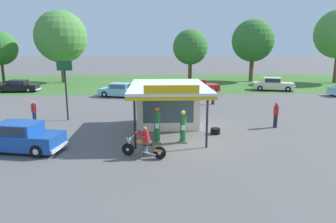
{
  "coord_description": "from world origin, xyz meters",
  "views": [
    {
      "loc": [
        -2.21,
        -16.31,
        5.42
      ],
      "look_at": [
        -1.37,
        2.28,
        1.4
      ],
      "focal_mm": 32.62,
      "sensor_mm": 36.0,
      "label": 1
    }
  ],
  "objects_px": {
    "gas_pump_offside": "(183,128)",
    "parked_car_back_row_centre_left": "(17,86)",
    "bystander_leaning_by_kiosk": "(213,96)",
    "roadside_pole_sign": "(65,80)",
    "motorcycle_with_rider": "(144,145)",
    "spare_tire_stack": "(215,131)",
    "parked_car_second_row_spare": "(122,91)",
    "bystander_admiring_sedan": "(34,111)",
    "bystander_standing_back_lot": "(196,101)",
    "parked_car_back_row_centre_right": "(197,87)",
    "parked_car_back_row_far_right": "(273,85)",
    "gas_pump_nearside": "(157,127)",
    "featured_classic_sedan": "(17,138)",
    "bystander_chatting_near_pumps": "(276,114)"
  },
  "relations": [
    {
      "from": "gas_pump_offside",
      "to": "parked_car_back_row_centre_left",
      "type": "distance_m",
      "value": 27.37
    },
    {
      "from": "bystander_leaning_by_kiosk",
      "to": "roadside_pole_sign",
      "type": "bearing_deg",
      "value": -154.62
    },
    {
      "from": "motorcycle_with_rider",
      "to": "spare_tire_stack",
      "type": "bearing_deg",
      "value": 42.05
    },
    {
      "from": "gas_pump_offside",
      "to": "parked_car_second_row_spare",
      "type": "xyz_separation_m",
      "value": [
        -5.15,
        16.3,
        -0.19
      ]
    },
    {
      "from": "gas_pump_offside",
      "to": "bystander_admiring_sedan",
      "type": "height_order",
      "value": "gas_pump_offside"
    },
    {
      "from": "bystander_standing_back_lot",
      "to": "parked_car_back_row_centre_right",
      "type": "bearing_deg",
      "value": 81.73
    },
    {
      "from": "parked_car_back_row_far_right",
      "to": "bystander_admiring_sedan",
      "type": "bearing_deg",
      "value": -147.24
    },
    {
      "from": "bystander_leaning_by_kiosk",
      "to": "spare_tire_stack",
      "type": "distance_m",
      "value": 9.98
    },
    {
      "from": "spare_tire_stack",
      "to": "parked_car_second_row_spare",
      "type": "bearing_deg",
      "value": 116.61
    },
    {
      "from": "gas_pump_nearside",
      "to": "bystander_leaning_by_kiosk",
      "type": "relative_size",
      "value": 1.35
    },
    {
      "from": "roadside_pole_sign",
      "to": "parked_car_back_row_far_right",
      "type": "bearing_deg",
      "value": 34.54
    },
    {
      "from": "bystander_admiring_sedan",
      "to": "spare_tire_stack",
      "type": "xyz_separation_m",
      "value": [
        12.51,
        -3.63,
        -0.62
      ]
    },
    {
      "from": "motorcycle_with_rider",
      "to": "spare_tire_stack",
      "type": "xyz_separation_m",
      "value": [
        4.33,
        3.9,
        -0.47
      ]
    },
    {
      "from": "featured_classic_sedan",
      "to": "parked_car_back_row_centre_right",
      "type": "bearing_deg",
      "value": 58.18
    },
    {
      "from": "motorcycle_with_rider",
      "to": "roadside_pole_sign",
      "type": "height_order",
      "value": "roadside_pole_sign"
    },
    {
      "from": "featured_classic_sedan",
      "to": "gas_pump_nearside",
      "type": "bearing_deg",
      "value": 7.46
    },
    {
      "from": "parked_car_second_row_spare",
      "to": "bystander_standing_back_lot",
      "type": "distance_m",
      "value": 10.4
    },
    {
      "from": "parked_car_back_row_far_right",
      "to": "gas_pump_nearside",
      "type": "bearing_deg",
      "value": -125.59
    },
    {
      "from": "parked_car_back_row_centre_left",
      "to": "roadside_pole_sign",
      "type": "distance_m",
      "value": 18.0
    },
    {
      "from": "parked_car_second_row_spare",
      "to": "parked_car_back_row_far_right",
      "type": "xyz_separation_m",
      "value": [
        18.24,
        4.04,
        0.05
      ]
    },
    {
      "from": "featured_classic_sedan",
      "to": "parked_car_second_row_spare",
      "type": "distance_m",
      "value": 17.65
    },
    {
      "from": "bystander_standing_back_lot",
      "to": "roadside_pole_sign",
      "type": "relative_size",
      "value": 0.36
    },
    {
      "from": "motorcycle_with_rider",
      "to": "bystander_admiring_sedan",
      "type": "xyz_separation_m",
      "value": [
        -8.18,
        7.53,
        0.14
      ]
    },
    {
      "from": "featured_classic_sedan",
      "to": "spare_tire_stack",
      "type": "relative_size",
      "value": 8.49
    },
    {
      "from": "featured_classic_sedan",
      "to": "bystander_leaning_by_kiosk",
      "type": "xyz_separation_m",
      "value": [
        12.72,
        12.42,
        0.11
      ]
    },
    {
      "from": "parked_car_back_row_far_right",
      "to": "featured_classic_sedan",
      "type": "bearing_deg",
      "value": -135.8
    },
    {
      "from": "parked_car_back_row_centre_right",
      "to": "spare_tire_stack",
      "type": "relative_size",
      "value": 9.1
    },
    {
      "from": "parked_car_back_row_centre_left",
      "to": "bystander_admiring_sedan",
      "type": "xyz_separation_m",
      "value": [
        7.78,
        -15.26,
        0.16
      ]
    },
    {
      "from": "featured_classic_sedan",
      "to": "gas_pump_offside",
      "type": "bearing_deg",
      "value": 6.23
    },
    {
      "from": "bystander_standing_back_lot",
      "to": "gas_pump_nearside",
      "type": "bearing_deg",
      "value": -111.43
    },
    {
      "from": "gas_pump_nearside",
      "to": "spare_tire_stack",
      "type": "distance_m",
      "value": 4.09
    },
    {
      "from": "bystander_admiring_sedan",
      "to": "parked_car_second_row_spare",
      "type": "bearing_deg",
      "value": 64.88
    },
    {
      "from": "motorcycle_with_rider",
      "to": "roadside_pole_sign",
      "type": "distance_m",
      "value": 10.26
    },
    {
      "from": "gas_pump_nearside",
      "to": "bystander_leaning_by_kiosk",
      "type": "height_order",
      "value": "gas_pump_nearside"
    },
    {
      "from": "parked_car_back_row_centre_left",
      "to": "roadside_pole_sign",
      "type": "bearing_deg",
      "value": -55.79
    },
    {
      "from": "parked_car_back_row_far_right",
      "to": "bystander_leaning_by_kiosk",
      "type": "xyz_separation_m",
      "value": [
        -9.18,
        -8.88,
        0.1
      ]
    },
    {
      "from": "gas_pump_offside",
      "to": "roadside_pole_sign",
      "type": "distance_m",
      "value": 10.15
    },
    {
      "from": "parked_car_back_row_centre_left",
      "to": "bystander_standing_back_lot",
      "type": "distance_m",
      "value": 23.28
    },
    {
      "from": "motorcycle_with_rider",
      "to": "bystander_leaning_by_kiosk",
      "type": "xyz_separation_m",
      "value": [
        6.04,
        13.71,
        0.17
      ]
    },
    {
      "from": "gas_pump_nearside",
      "to": "roadside_pole_sign",
      "type": "xyz_separation_m",
      "value": [
        -6.59,
        5.78,
        2.05
      ]
    },
    {
      "from": "bystander_admiring_sedan",
      "to": "parked_car_back_row_centre_right",
      "type": "bearing_deg",
      "value": 44.43
    },
    {
      "from": "bystander_admiring_sedan",
      "to": "bystander_leaning_by_kiosk",
      "type": "xyz_separation_m",
      "value": [
        14.22,
        6.18,
        0.02
      ]
    },
    {
      "from": "parked_car_second_row_spare",
      "to": "spare_tire_stack",
      "type": "relative_size",
      "value": 8.94
    },
    {
      "from": "bystander_chatting_near_pumps",
      "to": "spare_tire_stack",
      "type": "distance_m",
      "value": 4.62
    },
    {
      "from": "bystander_chatting_near_pumps",
      "to": "spare_tire_stack",
      "type": "height_order",
      "value": "bystander_chatting_near_pumps"
    },
    {
      "from": "parked_car_back_row_centre_left",
      "to": "parked_car_back_row_centre_right",
      "type": "distance_m",
      "value": 21.57
    },
    {
      "from": "gas_pump_offside",
      "to": "motorcycle_with_rider",
      "type": "height_order",
      "value": "gas_pump_offside"
    },
    {
      "from": "parked_car_back_row_centre_left",
      "to": "bystander_admiring_sedan",
      "type": "height_order",
      "value": "bystander_admiring_sedan"
    },
    {
      "from": "gas_pump_nearside",
      "to": "parked_car_second_row_spare",
      "type": "bearing_deg",
      "value": 102.72
    },
    {
      "from": "bystander_chatting_near_pumps",
      "to": "parked_car_back_row_centre_right",
      "type": "bearing_deg",
      "value": 101.31
    }
  ]
}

